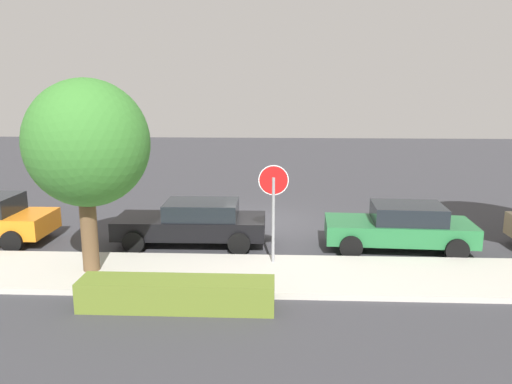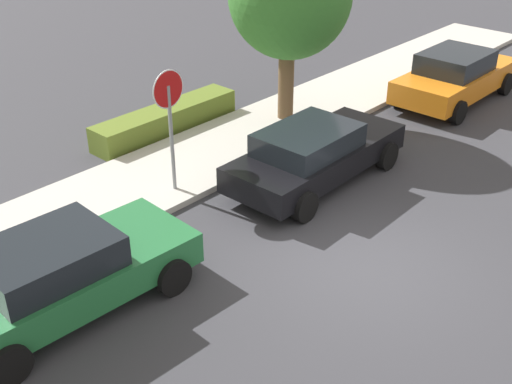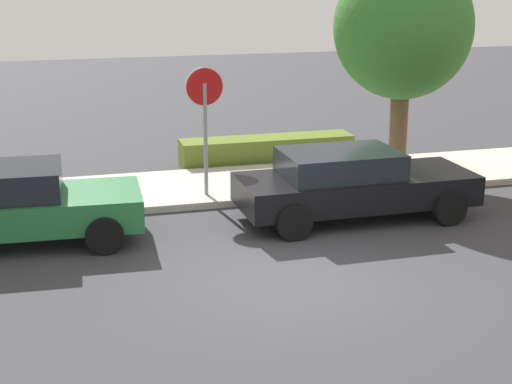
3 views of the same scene
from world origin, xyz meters
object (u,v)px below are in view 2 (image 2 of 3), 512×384
stop_sign (170,111)px  parked_car_green (62,274)px  parked_car_orange (455,76)px  parked_car_black (315,153)px

stop_sign → parked_car_green: 4.19m
parked_car_green → parked_car_orange: size_ratio=0.98×
parked_car_black → parked_car_orange: size_ratio=1.02×
parked_car_black → parked_car_orange: (6.56, 0.09, 0.05)m
parked_car_green → stop_sign: bearing=23.3°
stop_sign → parked_car_orange: (8.98, -1.74, -1.14)m
stop_sign → parked_car_green: stop_sign is taller
parked_car_black → parked_car_orange: parked_car_orange is taller
stop_sign → parked_car_green: size_ratio=0.64×
parked_car_black → parked_car_orange: 6.56m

